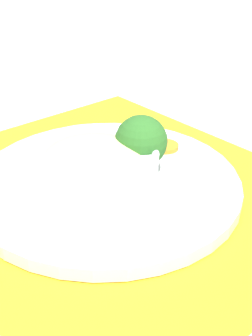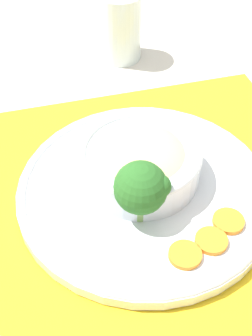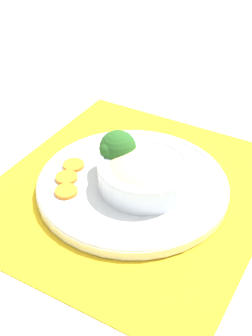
% 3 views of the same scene
% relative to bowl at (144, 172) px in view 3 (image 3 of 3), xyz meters
% --- Properties ---
extents(ground_plane, '(4.00, 4.00, 0.00)m').
position_rel_bowl_xyz_m(ground_plane, '(-0.00, 0.02, -0.05)').
color(ground_plane, beige).
extents(placemat, '(0.52, 0.47, 0.00)m').
position_rel_bowl_xyz_m(placemat, '(-0.00, 0.02, -0.05)').
color(placemat, yellow).
rests_on(placemat, ground_plane).
extents(plate, '(0.33, 0.33, 0.02)m').
position_rel_bowl_xyz_m(plate, '(-0.00, 0.02, -0.03)').
color(plate, silver).
rests_on(plate, placemat).
extents(bowl, '(0.16, 0.16, 0.06)m').
position_rel_bowl_xyz_m(bowl, '(0.00, 0.00, 0.00)').
color(bowl, silver).
rests_on(bowl, plate).
extents(broccoli_floret, '(0.06, 0.06, 0.08)m').
position_rel_bowl_xyz_m(broccoli_floret, '(0.02, 0.06, 0.02)').
color(broccoli_floret, '#759E51').
rests_on(broccoli_floret, plate).
extents(carrot_slice_near, '(0.04, 0.04, 0.01)m').
position_rel_bowl_xyz_m(carrot_slice_near, '(-0.01, 0.13, -0.03)').
color(carrot_slice_near, orange).
rests_on(carrot_slice_near, plate).
extents(carrot_slice_middle, '(0.04, 0.04, 0.01)m').
position_rel_bowl_xyz_m(carrot_slice_middle, '(-0.05, 0.13, -0.03)').
color(carrot_slice_middle, orange).
rests_on(carrot_slice_middle, plate).
extents(carrot_slice_far, '(0.04, 0.04, 0.01)m').
position_rel_bowl_xyz_m(carrot_slice_far, '(-0.08, 0.11, -0.03)').
color(carrot_slice_far, orange).
rests_on(carrot_slice_far, plate).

